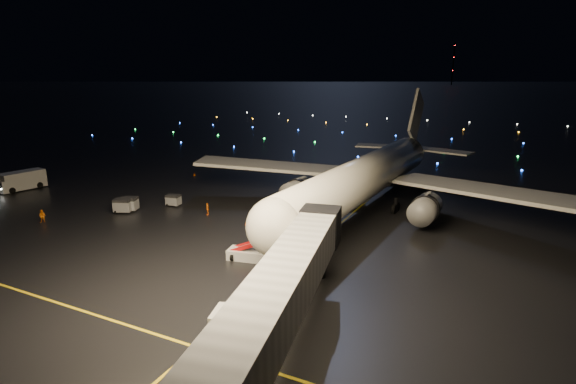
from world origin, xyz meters
name	(u,v)px	position (x,y,z in m)	size (l,w,h in m)	color
ground	(464,100)	(0.00, 300.00, 0.00)	(2000.00, 2000.00, 0.00)	black
lane_centre	(331,232)	(12.00, 15.00, 0.01)	(0.25, 80.00, 0.02)	gold
lane_cross	(30,294)	(-5.00, -10.00, 0.01)	(60.00, 0.25, 0.02)	gold
airliner	(374,151)	(13.21, 27.46, 7.58)	(53.50, 50.82, 15.16)	white
pushback_tug	(244,318)	(13.92, -7.01, 1.07)	(4.50, 2.36, 2.14)	silver
belt_loader	(250,244)	(7.75, 4.17, 1.58)	(6.52, 1.78, 3.16)	silver
service_truck	(23,180)	(-38.31, 12.21, 1.46)	(2.50, 7.92, 2.92)	silver
crew_b	(42,216)	(-20.75, 2.72, 0.82)	(0.80, 0.62, 1.64)	orange
crew_c	(208,209)	(-4.57, 14.15, 0.78)	(0.92, 0.38, 1.57)	orange
safety_cone_0	(246,223)	(2.00, 12.87, 0.22)	(0.40, 0.40, 0.45)	#EF5903
safety_cone_1	(281,198)	(0.50, 24.91, 0.22)	(0.39, 0.39, 0.44)	#EF5903
safety_cone_2	(271,202)	(0.40, 22.07, 0.24)	(0.42, 0.42, 0.48)	#EF5903
safety_cone_3	(194,174)	(-20.26, 31.80, 0.26)	(0.46, 0.46, 0.52)	#EF5903
radio_mast	(453,64)	(-60.00, 740.00, 32.00)	(1.80, 1.80, 64.00)	black
taxiway_lights	(401,133)	(0.00, 106.00, 0.18)	(164.00, 92.00, 0.36)	black
baggage_cart_0	(173,200)	(-11.20, 15.42, 0.77)	(1.82, 1.28, 1.55)	gray
baggage_cart_1	(129,204)	(-14.92, 11.00, 0.91)	(2.14, 1.50, 1.82)	gray
baggage_cart_2	(123,206)	(-15.03, 10.06, 0.92)	(2.17, 1.52, 1.84)	gray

